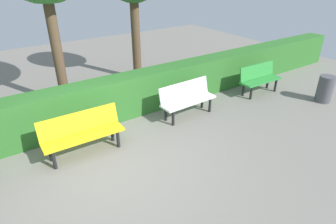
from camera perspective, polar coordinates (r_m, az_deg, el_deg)
name	(u,v)px	position (r m, az deg, el deg)	size (l,w,h in m)	color
ground_plane	(110,166)	(5.76, -11.55, -10.39)	(20.78, 20.78, 0.00)	gray
bench_green	(259,78)	(8.95, 17.69, 6.51)	(1.37, 0.49, 0.86)	#2D8C38
bench_white	(187,98)	(7.22, 3.79, 2.84)	(1.52, 0.52, 0.86)	white
bench_yellow	(82,132)	(6.01, -16.72, -3.77)	(1.62, 0.48, 0.86)	yellow
hedge_row	(124,96)	(7.27, -8.77, 3.10)	(16.78, 0.60, 1.05)	#2D6B28
trash_bin	(325,89)	(9.14, 28.80, 4.04)	(0.43, 0.43, 0.74)	#4C4C51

